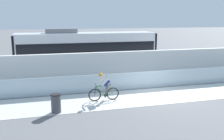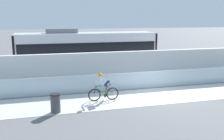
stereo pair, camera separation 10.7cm
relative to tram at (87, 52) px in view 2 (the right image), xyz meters
name	(u,v)px [view 2 (the right image)]	position (x,y,z in m)	size (l,w,h in m)	color
ground_plane	(159,96)	(3.17, -6.85, -1.89)	(200.00, 200.00, 0.00)	slate
bike_path_deck	(159,96)	(3.17, -6.85, -1.89)	(32.00, 3.20, 0.01)	silver
glass_parapet	(147,80)	(3.17, -5.00, -1.33)	(32.00, 0.05, 1.12)	silver
concrete_barrier_wall	(138,67)	(3.17, -3.20, -0.76)	(32.00, 0.36, 2.27)	silver
tram_rail_near	(127,75)	(3.17, -0.72, -1.89)	(32.00, 0.08, 0.01)	#595654
tram_rail_far	(122,71)	(3.17, 0.72, -1.89)	(32.00, 0.08, 0.01)	#595654
tram	(87,52)	(0.00, 0.00, 0.00)	(11.06, 2.54, 3.81)	silver
cyclist_on_bike	(104,87)	(-0.27, -6.85, -1.11)	(1.77, 0.58, 1.61)	black
trash_bin	(55,103)	(-3.01, -8.10, -1.41)	(0.51, 0.51, 0.96)	#47474C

